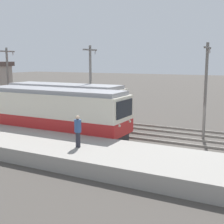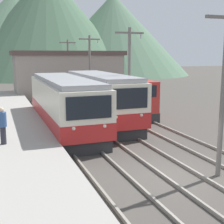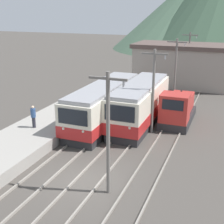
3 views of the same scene
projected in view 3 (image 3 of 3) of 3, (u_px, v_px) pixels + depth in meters
ground_plane at (85, 181)px, 18.11m from camera, size 200.00×200.00×0.00m
track_left at (47, 172)px, 18.99m from camera, size 1.54×60.00×0.14m
track_center at (88, 180)px, 18.02m from camera, size 1.54×60.00×0.14m
track_right at (138, 191)px, 16.98m from camera, size 1.54×60.00×0.14m
commuter_train_left at (105, 106)px, 26.59m from camera, size 2.84×11.46×3.48m
commuter_train_center at (140, 105)px, 26.52m from camera, size 2.84×10.17×3.59m
shunting_locomotive at (178, 109)px, 27.00m from camera, size 2.40×5.99×3.00m
catenary_mast_near at (108, 130)px, 15.82m from camera, size 2.00×0.20×6.66m
catenary_mast_mid at (153, 89)px, 24.00m from camera, size 2.00×0.20×6.66m
catenary_mast_far at (175, 68)px, 32.18m from camera, size 2.00×0.20×6.66m
catenary_mast_distant at (189, 56)px, 40.36m from camera, size 2.00×0.20×6.66m
person_on_platform at (33, 116)px, 23.71m from camera, size 0.38×0.38×1.74m
station_building at (184, 65)px, 39.77m from camera, size 12.60×6.30×5.32m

